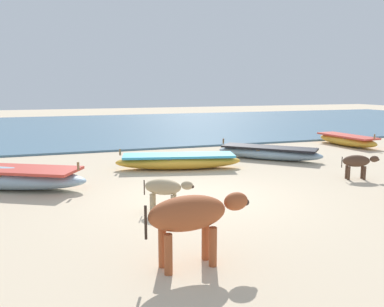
{
  "coord_description": "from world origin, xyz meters",
  "views": [
    {
      "loc": [
        -3.17,
        -8.59,
        2.59
      ],
      "look_at": [
        0.7,
        2.63,
        0.6
      ],
      "focal_mm": 37.49,
      "sensor_mm": 36.0,
      "label": 1
    }
  ],
  "objects_px": {
    "fishing_boat_3": "(179,161)",
    "fishing_boat_1": "(269,152)",
    "fishing_boat_0": "(347,140)",
    "cow_second_adult_rust": "(191,216)",
    "calf_near_dun": "(165,188)",
    "calf_far_dark": "(358,162)"
  },
  "relations": [
    {
      "from": "fishing_boat_1",
      "to": "fishing_boat_3",
      "type": "distance_m",
      "value": 3.6
    },
    {
      "from": "fishing_boat_0",
      "to": "cow_second_adult_rust",
      "type": "distance_m",
      "value": 13.83
    },
    {
      "from": "fishing_boat_1",
      "to": "calf_far_dark",
      "type": "relative_size",
      "value": 3.24
    },
    {
      "from": "calf_near_dun",
      "to": "cow_second_adult_rust",
      "type": "height_order",
      "value": "cow_second_adult_rust"
    },
    {
      "from": "fishing_boat_0",
      "to": "fishing_boat_1",
      "type": "height_order",
      "value": "fishing_boat_0"
    },
    {
      "from": "calf_far_dark",
      "to": "cow_second_adult_rust",
      "type": "distance_m",
      "value": 7.25
    },
    {
      "from": "fishing_boat_1",
      "to": "calf_far_dark",
      "type": "xyz_separation_m",
      "value": [
        0.78,
        -3.57,
        0.24
      ]
    },
    {
      "from": "calf_far_dark",
      "to": "fishing_boat_3",
      "type": "bearing_deg",
      "value": 163.77
    },
    {
      "from": "fishing_boat_3",
      "to": "cow_second_adult_rust",
      "type": "distance_m",
      "value": 7.0
    },
    {
      "from": "fishing_boat_1",
      "to": "fishing_boat_3",
      "type": "height_order",
      "value": "fishing_boat_3"
    },
    {
      "from": "calf_near_dun",
      "to": "cow_second_adult_rust",
      "type": "distance_m",
      "value": 2.64
    },
    {
      "from": "fishing_boat_1",
      "to": "fishing_boat_3",
      "type": "relative_size",
      "value": 0.82
    },
    {
      "from": "fishing_boat_1",
      "to": "calf_far_dark",
      "type": "height_order",
      "value": "calf_far_dark"
    },
    {
      "from": "fishing_boat_3",
      "to": "fishing_boat_1",
      "type": "bearing_deg",
      "value": -158.01
    },
    {
      "from": "calf_near_dun",
      "to": "fishing_boat_3",
      "type": "bearing_deg",
      "value": 100.05
    },
    {
      "from": "fishing_boat_3",
      "to": "cow_second_adult_rust",
      "type": "relative_size",
      "value": 2.48
    },
    {
      "from": "fishing_boat_1",
      "to": "fishing_boat_3",
      "type": "xyz_separation_m",
      "value": [
        -3.55,
        -0.56,
        0.01
      ]
    },
    {
      "from": "fishing_boat_0",
      "to": "fishing_boat_1",
      "type": "relative_size",
      "value": 0.96
    },
    {
      "from": "calf_near_dun",
      "to": "cow_second_adult_rust",
      "type": "relative_size",
      "value": 0.61
    },
    {
      "from": "fishing_boat_0",
      "to": "fishing_boat_1",
      "type": "distance_m",
      "value": 5.28
    },
    {
      "from": "calf_near_dun",
      "to": "fishing_boat_0",
      "type": "bearing_deg",
      "value": 63.76
    },
    {
      "from": "fishing_boat_3",
      "to": "fishing_boat_0",
      "type": "bearing_deg",
      "value": -151.31
    }
  ]
}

